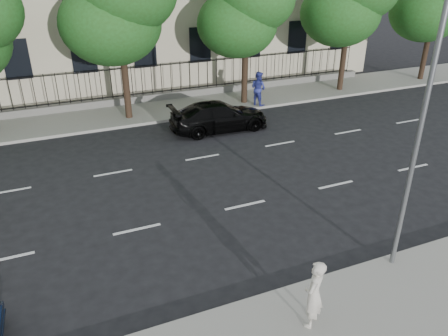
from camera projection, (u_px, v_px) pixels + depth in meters
name	position (u px, v px, depth m)	size (l,w,h in m)	color
ground	(278.00, 243.00, 13.93)	(120.00, 120.00, 0.00)	black
near_sidewalk	(360.00, 331.00, 10.59)	(60.00, 4.00, 0.15)	gray
far_sidewalk	(161.00, 110.00, 25.45)	(60.00, 4.00, 0.15)	gray
lane_markings	(221.00, 179.00, 17.85)	(49.60, 4.62, 0.01)	silver
iron_fence	(153.00, 92.00, 26.60)	(30.00, 0.50, 2.20)	slate
street_light	(411.00, 92.00, 11.05)	(0.25, 3.32, 8.05)	slate
tree_d	(246.00, 2.00, 24.11)	(5.34, 4.94, 8.84)	#382619
black_sedan	(219.00, 116.00, 22.44)	(2.08, 5.13, 1.49)	black
woman_near	(314.00, 294.00, 10.31)	(0.67, 0.44, 1.84)	beige
pedestrian_far	(258.00, 88.00, 25.57)	(0.97, 0.75, 1.99)	navy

